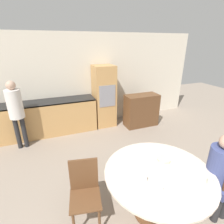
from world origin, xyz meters
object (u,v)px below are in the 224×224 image
(dining_table, at_px, (157,182))
(chair_far_left, at_px, (85,189))
(person_seated, at_px, (221,171))
(bowl_far, at_px, (164,160))
(person_standing, at_px, (16,108))
(bowl_near, at_px, (169,170))
(cup, at_px, (210,181))
(bowl_centre, at_px, (157,187))
(sideboard, at_px, (141,110))
(oven_unit, at_px, (104,96))

(dining_table, xyz_separation_m, chair_far_left, (-0.95, 0.28, -0.04))
(person_seated, relative_size, bowl_far, 6.69)
(person_standing, bearing_deg, bowl_near, -52.27)
(dining_table, relative_size, cup, 16.15)
(person_seated, distance_m, cup, 0.37)
(chair_far_left, relative_size, bowl_centre, 6.26)
(chair_far_left, relative_size, bowl_far, 4.92)
(chair_far_left, bearing_deg, sideboard, 57.75)
(person_seated, xyz_separation_m, cup, (-0.35, -0.12, 0.05))
(dining_table, bearing_deg, sideboard, 64.07)
(chair_far_left, relative_size, bowl_near, 5.80)
(person_standing, height_order, bowl_far, person_standing)
(bowl_far, bearing_deg, oven_unit, 88.30)
(bowl_far, bearing_deg, bowl_centre, -135.17)
(chair_far_left, bearing_deg, cup, -15.19)
(cup, bearing_deg, dining_table, 137.50)
(person_seated, xyz_separation_m, bowl_near, (-0.67, 0.24, 0.03))
(bowl_near, bearing_deg, person_seated, -19.87)
(sideboard, relative_size, chair_far_left, 1.04)
(cup, bearing_deg, person_standing, 128.20)
(oven_unit, relative_size, chair_far_left, 1.89)
(cup, bearing_deg, sideboard, 74.54)
(bowl_near, bearing_deg, oven_unit, 86.90)
(person_standing, distance_m, bowl_near, 3.35)
(person_seated, distance_m, bowl_far, 0.74)
(chair_far_left, height_order, bowl_far, chair_far_left)
(person_standing, xyz_separation_m, bowl_near, (2.05, -2.65, -0.23))
(person_seated, bearing_deg, sideboard, 80.41)
(dining_table, relative_size, person_standing, 0.90)
(person_seated, bearing_deg, oven_unit, 98.34)
(chair_far_left, xyz_separation_m, person_standing, (-0.98, 2.32, 0.47))
(person_standing, xyz_separation_m, bowl_centre, (1.73, -2.83, -0.23))
(cup, bearing_deg, bowl_near, 131.47)
(sideboard, relative_size, bowl_far, 5.11)
(oven_unit, distance_m, bowl_near, 3.16)
(oven_unit, xyz_separation_m, chair_far_left, (-1.24, -2.83, -0.36))
(sideboard, bearing_deg, chair_far_left, -133.31)
(bowl_near, height_order, bowl_far, bowl_near)
(bowl_centre, bearing_deg, bowl_far, 44.83)
(chair_far_left, bearing_deg, oven_unit, 77.38)
(bowl_near, xyz_separation_m, bowl_far, (0.08, 0.21, -0.00))
(dining_table, distance_m, cup, 0.64)
(dining_table, bearing_deg, bowl_near, -19.94)
(bowl_far, bearing_deg, person_seated, -37.73)
(oven_unit, height_order, sideboard, oven_unit)
(bowl_near, bearing_deg, bowl_centre, -149.47)
(bowl_near, distance_m, bowl_centre, 0.37)
(chair_far_left, height_order, person_standing, person_standing)
(bowl_centre, xyz_separation_m, bowl_far, (0.40, 0.40, -0.00))
(sideboard, height_order, bowl_near, sideboard)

